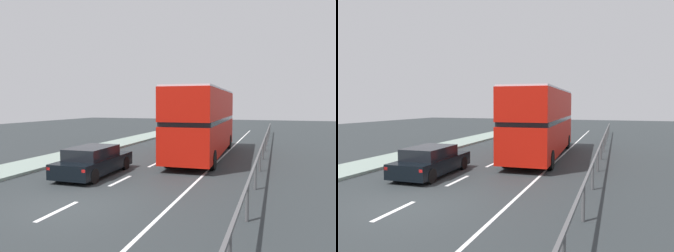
% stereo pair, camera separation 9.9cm
% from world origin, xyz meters
% --- Properties ---
extents(ground_plane, '(74.61, 120.00, 0.10)m').
position_xyz_m(ground_plane, '(0.00, 0.00, -0.05)').
color(ground_plane, '#292E30').
extents(lane_paint_markings, '(3.25, 46.00, 0.01)m').
position_xyz_m(lane_paint_markings, '(1.92, 8.39, 0.00)').
color(lane_paint_markings, silver).
rests_on(lane_paint_markings, ground).
extents(bridge_side_railing, '(0.10, 42.00, 1.07)m').
position_xyz_m(bridge_side_railing, '(5.54, 9.00, 0.87)').
color(bridge_side_railing, '#4F4F52').
rests_on(bridge_side_railing, ground).
extents(double_decker_bus_red, '(3.00, 11.13, 4.19)m').
position_xyz_m(double_decker_bus_red, '(1.96, 10.73, 2.25)').
color(double_decker_bus_red, red).
rests_on(double_decker_bus_red, ground).
extents(hatchback_car_near, '(1.97, 4.51, 1.33)m').
position_xyz_m(hatchback_car_near, '(-1.69, 3.96, 0.65)').
color(hatchback_car_near, black).
rests_on(hatchback_car_near, ground).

